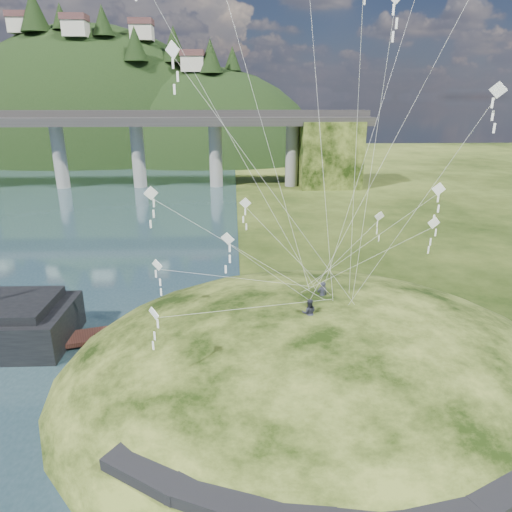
{
  "coord_description": "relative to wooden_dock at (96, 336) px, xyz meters",
  "views": [
    {
      "loc": [
        2.51,
        -23.96,
        17.47
      ],
      "look_at": [
        4.0,
        6.0,
        7.0
      ],
      "focal_mm": 32.0,
      "sensor_mm": 36.0,
      "label": 1
    }
  ],
  "objects": [
    {
      "name": "ground",
      "position": [
        8.06,
        -7.09,
        -0.43
      ],
      "size": [
        320.0,
        320.0,
        0.0
      ],
      "primitive_type": "plane",
      "color": "black",
      "rests_on": "ground"
    },
    {
      "name": "bridge",
      "position": [
        -18.4,
        62.98,
        9.27
      ],
      "size": [
        160.0,
        11.0,
        15.0
      ],
      "color": "#2D2B2B",
      "rests_on": "ground"
    },
    {
      "name": "kite_flyers",
      "position": [
        15.52,
        -5.1,
        5.47
      ],
      "size": [
        2.18,
        3.32,
        1.93
      ],
      "color": "#282A35",
      "rests_on": "ground"
    },
    {
      "name": "wooden_dock",
      "position": [
        0.0,
        0.0,
        0.0
      ],
      "size": [
        13.88,
        5.49,
        0.98
      ],
      "color": "#381B16",
      "rests_on": "ground"
    },
    {
      "name": "grass_hill",
      "position": [
        16.06,
        -5.09,
        -1.93
      ],
      "size": [
        36.0,
        32.0,
        13.0
      ],
      "color": "black",
      "rests_on": "ground"
    },
    {
      "name": "far_ridge",
      "position": [
        -35.52,
        115.09,
        -7.87
      ],
      "size": [
        153.0,
        70.0,
        94.5
      ],
      "color": "black",
      "rests_on": "ground"
    },
    {
      "name": "kite_swarm",
      "position": [
        13.79,
        -5.18,
        16.8
      ],
      "size": [
        18.56,
        13.9,
        21.9
      ],
      "color": "white",
      "rests_on": "ground"
    },
    {
      "name": "footpath",
      "position": [
        15.52,
        -16.83,
        1.65
      ],
      "size": [
        22.29,
        5.84,
        0.83
      ],
      "color": "black",
      "rests_on": "ground"
    }
  ]
}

